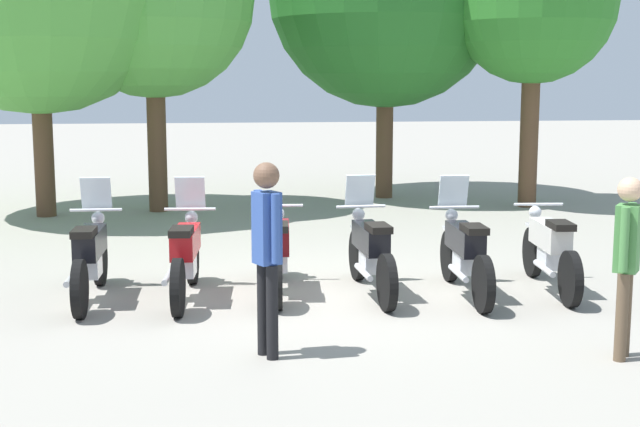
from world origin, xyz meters
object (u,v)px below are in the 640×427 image
motorcycle_2 (278,251)px  motorcycle_1 (186,255)px  person_1 (627,254)px  motorcycle_0 (90,256)px  motorcycle_4 (465,252)px  motorcycle_3 (370,251)px  tree_3 (534,2)px  person_0 (267,243)px  motorcycle_5 (550,249)px

motorcycle_2 → motorcycle_1: bearing=102.6°
person_1 → motorcycle_0: bearing=7.1°
motorcycle_4 → person_1: (0.76, -2.52, 0.46)m
motorcycle_3 → tree_3: tree_3 is taller
tree_3 → person_0: bearing=-122.8°
motorcycle_3 → motorcycle_4: bearing=-103.2°
motorcycle_1 → person_0: 2.51m
motorcycle_1 → tree_3: size_ratio=0.39×
motorcycle_1 → motorcycle_4: (3.27, -0.25, 0.00)m
motorcycle_2 → person_0: bearing=178.0°
motorcycle_1 → motorcycle_3: (2.17, -0.04, 0.00)m
motorcycle_0 → motorcycle_1: bearing=-92.6°
motorcycle_2 → motorcycle_5: bearing=-90.5°
motorcycle_2 → person_1: person_1 is taller
motorcycle_0 → motorcycle_1: same height
motorcycle_2 → motorcycle_4: 2.21m
motorcycle_0 → person_0: person_0 is taller
motorcycle_5 → tree_3: tree_3 is taller
motorcycle_5 → motorcycle_1: bearing=93.2°
motorcycle_0 → motorcycle_5: motorcycle_0 is taller
motorcycle_4 → person_0: size_ratio=1.21×
tree_3 → motorcycle_1: bearing=-134.8°
person_0 → motorcycle_4: bearing=-165.9°
motorcycle_3 → motorcycle_2: bearing=77.2°
motorcycle_0 → person_0: (1.89, -2.39, 0.56)m
motorcycle_4 → motorcycle_0: bearing=87.6°
motorcycle_5 → person_0: person_0 is taller
motorcycle_3 → motorcycle_5: size_ratio=1.00×
motorcycle_0 → motorcycle_2: size_ratio=1.00×
motorcycle_2 → person_0: size_ratio=1.21×
motorcycle_3 → person_0: 2.71m
motorcycle_1 → person_1: size_ratio=1.31×
motorcycle_0 → motorcycle_3: same height
motorcycle_1 → person_0: (0.80, -2.31, 0.56)m
motorcycle_3 → person_1: bearing=-148.4°
motorcycle_0 → motorcycle_1: size_ratio=1.00×
person_0 → motorcycle_0: bearing=-77.4°
person_0 → person_1: bearing=146.2°
motorcycle_0 → tree_3: (7.66, 6.54, 3.47)m
person_0 → motorcycle_5: bearing=-174.4°
motorcycle_4 → motorcycle_5: motorcycle_4 is taller
motorcycle_3 → person_0: (-1.37, -2.27, 0.56)m
motorcycle_5 → tree_3: size_ratio=0.39×
motorcycle_1 → tree_3: 9.94m
person_1 → motorcycle_4: bearing=-37.1°
motorcycle_0 → motorcycle_5: bearing=-91.0°
person_0 → tree_3: (5.76, 8.93, 2.91)m
motorcycle_3 → person_1: 3.33m
motorcycle_2 → motorcycle_5: same height
motorcycle_1 → motorcycle_4: 3.27m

